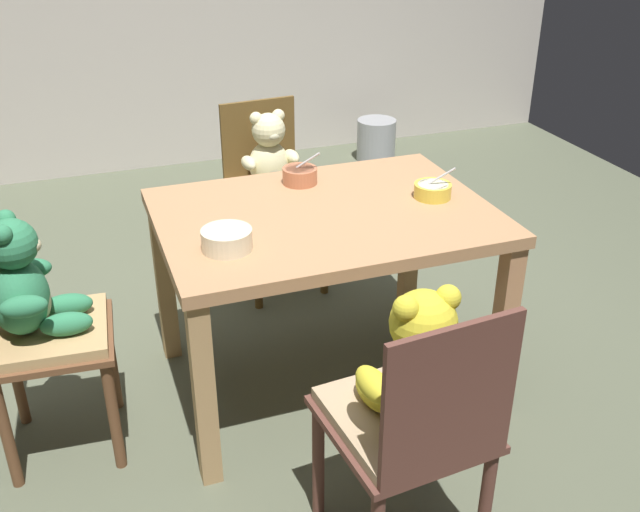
% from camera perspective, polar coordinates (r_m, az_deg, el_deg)
% --- Properties ---
extents(ground_plane, '(5.20, 5.20, 0.04)m').
position_cam_1_polar(ground_plane, '(2.88, 0.34, -9.75)').
color(ground_plane, '#535845').
extents(dining_table, '(1.13, 0.82, 0.70)m').
position_cam_1_polar(dining_table, '(2.55, 0.38, 1.51)').
color(dining_table, '#AE7D55').
rests_on(dining_table, ground_plane).
extents(teddy_chair_near_front, '(0.43, 0.44, 0.87)m').
position_cam_1_polar(teddy_chair_near_front, '(1.91, 7.32, -10.46)').
color(teddy_chair_near_front, brown).
rests_on(teddy_chair_near_front, ground_plane).
extents(teddy_chair_near_left, '(0.40, 0.40, 0.90)m').
position_cam_1_polar(teddy_chair_near_left, '(2.42, -21.55, -3.60)').
color(teddy_chair_near_left, brown).
rests_on(teddy_chair_near_left, ground_plane).
extents(teddy_chair_far_center, '(0.41, 0.44, 0.82)m').
position_cam_1_polar(teddy_chair_far_center, '(3.31, -3.79, 6.23)').
color(teddy_chair_far_center, brown).
rests_on(teddy_chair_far_center, ground_plane).
extents(porridge_bowl_cream_near_left, '(0.16, 0.16, 0.06)m').
position_cam_1_polar(porridge_bowl_cream_near_left, '(2.25, -7.21, 1.30)').
color(porridge_bowl_cream_near_left, beige).
rests_on(porridge_bowl_cream_near_left, dining_table).
extents(porridge_bowl_yellow_near_right, '(0.13, 0.13, 0.12)m').
position_cam_1_polar(porridge_bowl_yellow_near_right, '(2.64, 8.69, 5.05)').
color(porridge_bowl_yellow_near_right, yellow).
rests_on(porridge_bowl_yellow_near_right, dining_table).
extents(porridge_bowl_terracotta_far_center, '(0.13, 0.13, 0.12)m').
position_cam_1_polar(porridge_bowl_terracotta_far_center, '(2.73, -1.52, 6.27)').
color(porridge_bowl_terracotta_far_center, '#BD6C49').
rests_on(porridge_bowl_terracotta_far_center, dining_table).
extents(metal_pail, '(0.26, 0.26, 0.28)m').
position_cam_1_polar(metal_pail, '(4.97, 4.36, 8.91)').
color(metal_pail, '#93969B').
rests_on(metal_pail, ground_plane).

